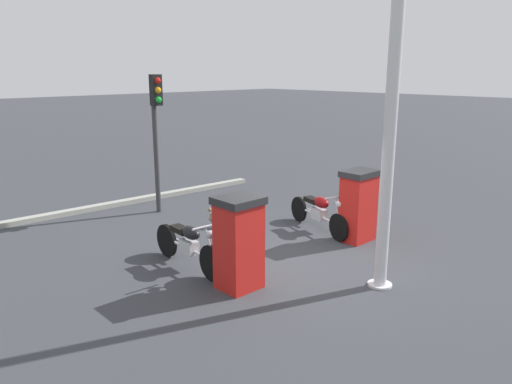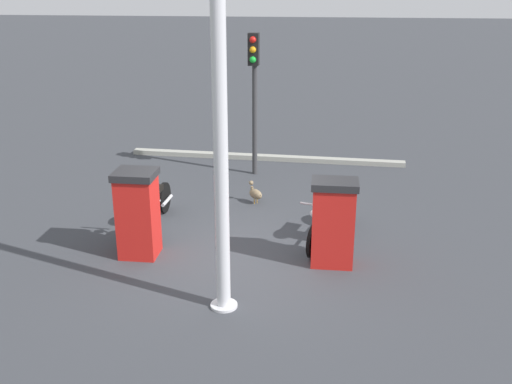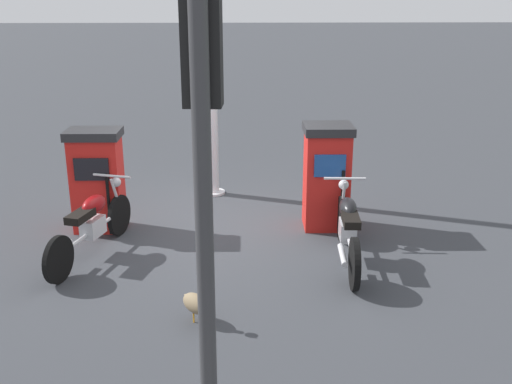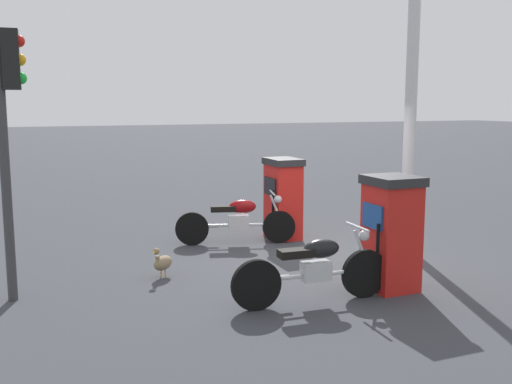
% 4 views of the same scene
% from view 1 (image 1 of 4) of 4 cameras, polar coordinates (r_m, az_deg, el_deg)
% --- Properties ---
extents(ground_plane, '(120.00, 120.00, 0.00)m').
position_cam_1_polar(ground_plane, '(9.35, 5.30, -7.81)').
color(ground_plane, '#383A3F').
extents(fuel_pump_near, '(0.60, 0.76, 1.49)m').
position_cam_1_polar(fuel_pump_near, '(10.31, 11.78, -1.52)').
color(fuel_pump_near, red).
rests_on(fuel_pump_near, ground).
extents(fuel_pump_far, '(0.68, 0.70, 1.53)m').
position_cam_1_polar(fuel_pump_far, '(7.91, -2.03, -5.86)').
color(fuel_pump_far, red).
rests_on(fuel_pump_far, ground).
extents(motorcycle_near_pump, '(2.06, 0.85, 0.93)m').
position_cam_1_polar(motorcycle_near_pump, '(10.84, 7.30, -2.22)').
color(motorcycle_near_pump, black).
rests_on(motorcycle_near_pump, ground).
extents(motorcycle_far_pump, '(2.10, 0.56, 0.95)m').
position_cam_1_polar(motorcycle_far_pump, '(8.85, -7.85, -6.02)').
color(motorcycle_far_pump, black).
rests_on(motorcycle_far_pump, ground).
extents(wandering_duck, '(0.40, 0.39, 0.46)m').
position_cam_1_polar(wandering_duck, '(11.08, -4.60, -3.04)').
color(wandering_duck, '#847051').
rests_on(wandering_duck, ground).
extents(roadside_traffic_light, '(0.38, 0.25, 3.36)m').
position_cam_1_polar(roadside_traffic_light, '(12.08, -11.54, 8.27)').
color(roadside_traffic_light, '#38383A').
rests_on(roadside_traffic_light, ground).
extents(canopy_support_pole, '(0.40, 0.40, 4.74)m').
position_cam_1_polar(canopy_support_pole, '(7.85, 15.16, 4.94)').
color(canopy_support_pole, silver).
rests_on(canopy_support_pole, ground).
extents(road_edge_kerb, '(0.66, 7.19, 0.12)m').
position_cam_1_polar(road_edge_kerb, '(13.62, -13.38, -0.85)').
color(road_edge_kerb, '#9E9E93').
rests_on(road_edge_kerb, ground).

